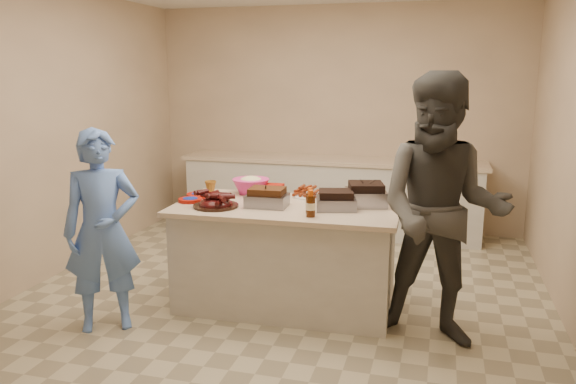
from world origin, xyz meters
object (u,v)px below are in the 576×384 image
(roasting_pan, at_px, (366,205))
(guest_gray, at_px, (434,340))
(bbq_bottle_b, at_px, (310,213))
(mustard_bottle, at_px, (262,198))
(guest_blue, at_px, (109,326))
(coleslaw_bowl, at_px, (251,193))
(plastic_cup, at_px, (211,191))
(rib_platter, at_px, (216,207))
(bbq_bottle_a, at_px, (311,217))
(island, at_px, (286,304))

(roasting_pan, bearing_deg, guest_gray, -55.29)
(bbq_bottle_b, xyz_separation_m, mustard_bottle, (-0.51, 0.39, 0.00))
(guest_blue, bearing_deg, coleslaw_bowl, 23.29)
(roasting_pan, relative_size, guest_blue, 0.21)
(coleslaw_bowl, height_order, plastic_cup, coleslaw_bowl)
(rib_platter, relative_size, mustard_bottle, 3.27)
(bbq_bottle_a, relative_size, mustard_bottle, 1.81)
(island, bearing_deg, guest_blue, -149.48)
(roasting_pan, height_order, guest_blue, roasting_pan)
(guest_gray, bearing_deg, mustard_bottle, 165.01)
(island, xyz_separation_m, rib_platter, (-0.53, -0.20, 0.86))
(coleslaw_bowl, relative_size, guest_gray, 0.17)
(island, height_order, rib_platter, rib_platter)
(bbq_bottle_b, bearing_deg, coleslaw_bowl, 140.97)
(bbq_bottle_a, bearing_deg, rib_platter, 172.81)
(plastic_cup, height_order, guest_blue, plastic_cup)
(guest_blue, bearing_deg, roasting_pan, -4.27)
(guest_gray, bearing_deg, guest_blue, -165.34)
(bbq_bottle_a, relative_size, bbq_bottle_b, 1.04)
(roasting_pan, xyz_separation_m, guest_gray, (0.59, -0.51, -0.86))
(rib_platter, relative_size, coleslaw_bowl, 1.11)
(coleslaw_bowl, xyz_separation_m, mustard_bottle, (0.15, -0.15, 0.00))
(island, xyz_separation_m, mustard_bottle, (-0.27, 0.20, 0.86))
(rib_platter, bearing_deg, guest_gray, -4.15)
(roasting_pan, bearing_deg, plastic_cup, 159.09)
(bbq_bottle_b, distance_m, mustard_bottle, 0.64)
(rib_platter, distance_m, mustard_bottle, 0.47)
(guest_gray, bearing_deg, bbq_bottle_a, -176.98)
(bbq_bottle_b, bearing_deg, plastic_cup, 153.43)
(mustard_bottle, height_order, guest_blue, mustard_bottle)
(island, bearing_deg, bbq_bottle_a, -49.42)
(rib_platter, height_order, roasting_pan, rib_platter)
(rib_platter, relative_size, guest_gray, 0.19)
(bbq_bottle_b, distance_m, plastic_cup, 1.16)
(bbq_bottle_a, distance_m, guest_blue, 1.77)
(mustard_bottle, xyz_separation_m, guest_blue, (-0.93, -0.96, -0.86))
(roasting_pan, xyz_separation_m, bbq_bottle_b, (-0.38, -0.37, 0.00))
(roasting_pan, height_order, guest_gray, roasting_pan)
(roasting_pan, relative_size, bbq_bottle_a, 1.55)
(island, xyz_separation_m, plastic_cup, (-0.80, 0.34, 0.86))
(rib_platter, xyz_separation_m, guest_gray, (1.74, -0.13, -0.86))
(roasting_pan, xyz_separation_m, guest_blue, (-1.82, -0.94, -0.86))
(rib_platter, xyz_separation_m, bbq_bottle_b, (0.77, 0.01, 0.00))
(island, relative_size, bbq_bottle_a, 8.95)
(roasting_pan, bearing_deg, bbq_bottle_a, -140.39)
(mustard_bottle, relative_size, guest_gray, 0.06)
(coleslaw_bowl, distance_m, bbq_bottle_b, 0.85)
(bbq_bottle_a, xyz_separation_m, plastic_cup, (-1.07, 0.64, 0.00))
(rib_platter, relative_size, roasting_pan, 1.16)
(coleslaw_bowl, bearing_deg, plastic_cup, -177.53)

